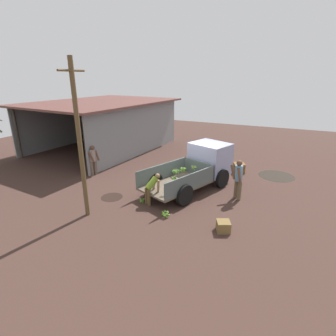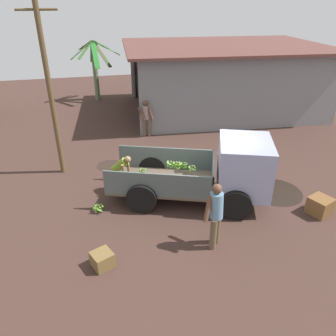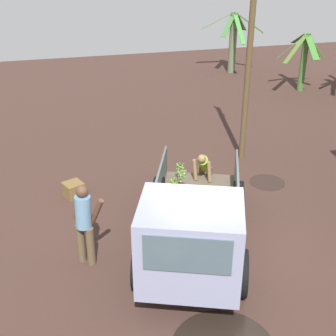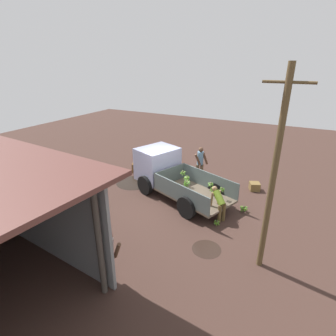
# 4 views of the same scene
# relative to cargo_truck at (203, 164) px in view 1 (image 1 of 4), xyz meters

# --- Properties ---
(ground) EXTENTS (36.00, 36.00, 0.00)m
(ground) POSITION_rel_cargo_truck_xyz_m (-0.56, 0.73, -1.02)
(ground) COLOR #3F2A24
(mud_patch_0) EXTENTS (0.94, 0.94, 0.01)m
(mud_patch_0) POSITION_rel_cargo_truck_xyz_m (-3.19, 3.10, -1.02)
(mud_patch_0) COLOR black
(mud_patch_0) RESTS_ON ground
(mud_patch_1) EXTENTS (1.83, 1.83, 0.01)m
(mud_patch_1) POSITION_rel_cargo_truck_xyz_m (2.63, -3.26, -1.02)
(mud_patch_1) COLOR black
(mud_patch_1) RESTS_ON ground
(mud_patch_2) EXTENTS (1.70, 1.70, 0.01)m
(mud_patch_2) POSITION_rel_cargo_truck_xyz_m (1.78, 0.01, -1.02)
(mud_patch_2) COLOR black
(mud_patch_2) RESTS_ON ground
(cargo_truck) EXTENTS (4.97, 3.31, 1.94)m
(cargo_truck) POSITION_rel_cargo_truck_xyz_m (0.00, 0.00, 0.00)
(cargo_truck) COLOR brown
(cargo_truck) RESTS_ON ground
(warehouse_shed) EXTENTS (10.70, 8.14, 3.36)m
(warehouse_shed) POSITION_rel_cargo_truck_xyz_m (3.84, 8.51, 1.47)
(warehouse_shed) COLOR gray
(warehouse_shed) RESTS_ON ground
(utility_pole) EXTENTS (1.15, 0.16, 5.63)m
(utility_pole) POSITION_rel_cargo_truck_xyz_m (-4.81, 3.02, 1.88)
(utility_pole) COLOR brown
(utility_pole) RESTS_ON ground
(person_foreground_visitor) EXTENTS (0.62, 0.66, 1.75)m
(person_foreground_visitor) POSITION_rel_cargo_truck_xyz_m (-1.02, -1.87, -0.05)
(person_foreground_visitor) COLOR brown
(person_foreground_visitor) RESTS_ON ground
(person_worker_loading) EXTENTS (0.67, 0.64, 1.27)m
(person_worker_loading) POSITION_rel_cargo_truck_xyz_m (-2.97, 1.23, -0.28)
(person_worker_loading) COLOR brown
(person_worker_loading) RESTS_ON ground
(person_bystander_near_shed) EXTENTS (0.70, 0.46, 1.63)m
(person_bystander_near_shed) POSITION_rel_cargo_truck_xyz_m (-1.33, 5.60, -0.12)
(person_bystander_near_shed) COLOR brown
(person_bystander_near_shed) RESTS_ON ground
(banana_bunch_on_ground_0) EXTENTS (0.32, 0.33, 0.25)m
(banana_bunch_on_ground_0) POSITION_rel_cargo_truck_xyz_m (-3.73, 0.23, -0.88)
(banana_bunch_on_ground_0) COLOR #4D4532
(banana_bunch_on_ground_0) RESTS_ON ground
(banana_bunch_on_ground_1) EXTENTS (0.23, 0.22, 0.19)m
(banana_bunch_on_ground_1) POSITION_rel_cargo_truck_xyz_m (-3.07, 1.65, -0.92)
(banana_bunch_on_ground_1) COLOR brown
(banana_bunch_on_ground_1) RESTS_ON ground
(wooden_crate_0) EXTENTS (0.58, 0.58, 0.37)m
(wooden_crate_0) POSITION_rel_cargo_truck_xyz_m (-3.75, -1.95, -0.83)
(wooden_crate_0) COLOR brown
(wooden_crate_0) RESTS_ON ground
(wooden_crate_1) EXTENTS (0.73, 0.73, 0.51)m
(wooden_crate_1) POSITION_rel_cargo_truck_xyz_m (2.38, -1.33, -0.77)
(wooden_crate_1) COLOR brown
(wooden_crate_1) RESTS_ON ground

